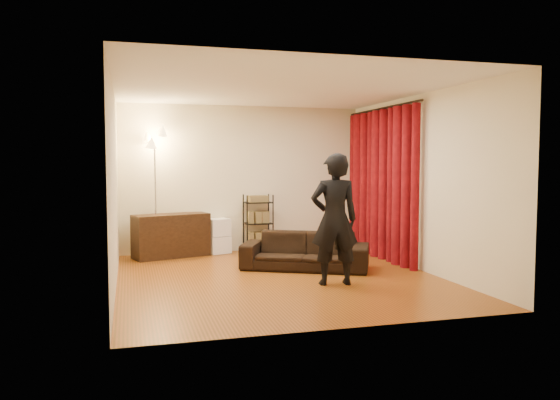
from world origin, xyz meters
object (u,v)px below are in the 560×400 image
object	(u,v)px
media_cabinet	(171,236)
storage_boxes	(219,236)
wire_shelf	(258,223)
sofa	(305,251)
floor_lamp	(155,194)
person	(334,219)

from	to	relation	value
media_cabinet	storage_boxes	world-z (taller)	media_cabinet
wire_shelf	sofa	bearing A→B (deg)	-92.63
floor_lamp	person	bearing A→B (deg)	-51.83
storage_boxes	floor_lamp	bearing A→B (deg)	-175.06
person	media_cabinet	world-z (taller)	person
wire_shelf	floor_lamp	bearing A→B (deg)	168.78
sofa	storage_boxes	distance (m)	2.10
person	floor_lamp	bearing A→B (deg)	-44.82
media_cabinet	floor_lamp	world-z (taller)	floor_lamp
sofa	floor_lamp	xyz separation A→B (m)	(-2.18, 1.72, 0.83)
person	storage_boxes	world-z (taller)	person
storage_boxes	floor_lamp	world-z (taller)	floor_lamp
sofa	floor_lamp	world-z (taller)	floor_lamp
floor_lamp	storage_boxes	bearing A→B (deg)	4.94
sofa	floor_lamp	distance (m)	2.90
storage_boxes	floor_lamp	distance (m)	1.37
wire_shelf	person	bearing A→B (deg)	-95.69
wire_shelf	floor_lamp	size ratio (longest dim) A/B	0.48
person	floor_lamp	world-z (taller)	floor_lamp
storage_boxes	sofa	bearing A→B (deg)	-59.68
floor_lamp	media_cabinet	bearing A→B (deg)	-13.57
sofa	person	world-z (taller)	person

